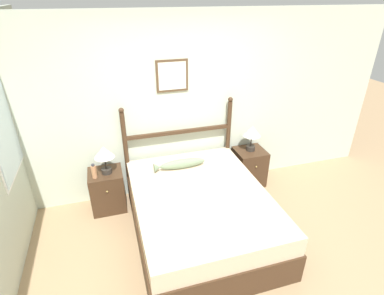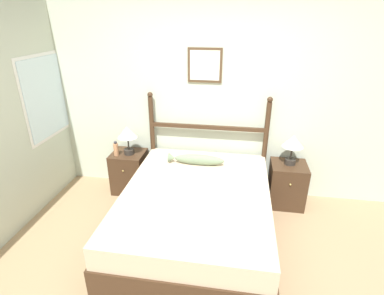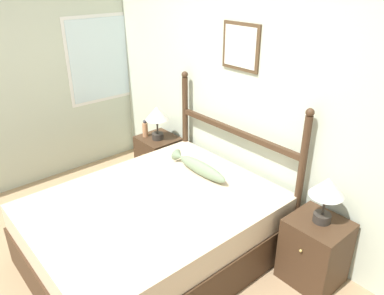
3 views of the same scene
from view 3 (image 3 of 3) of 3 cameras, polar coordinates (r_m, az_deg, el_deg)
ground_plane at (r=3.33m, az=-14.41°, el=-20.83°), size 16.00×16.00×0.00m
wall_back at (r=3.55m, az=8.76°, el=7.39°), size 6.40×0.08×2.55m
bed at (r=3.38m, az=-5.72°, el=-12.32°), size 1.58×2.04×0.60m
headboard at (r=3.69m, az=6.52°, el=-0.31°), size 1.59×0.07×1.40m
nightstand_left at (r=4.53m, az=-5.05°, el=-1.82°), size 0.45×0.44×0.58m
nightstand_right at (r=3.32m, az=18.18°, el=-14.75°), size 0.45×0.44×0.58m
table_lamp_left at (r=4.27m, az=-5.37°, el=4.83°), size 0.26×0.26×0.39m
table_lamp_right at (r=3.00m, az=19.85°, el=-6.17°), size 0.26×0.26×0.39m
bottle at (r=4.42m, az=-7.16°, el=2.81°), size 0.06×0.06×0.21m
fish_pillow at (r=3.55m, az=1.06°, el=-3.01°), size 0.70×0.12×0.13m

